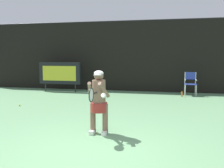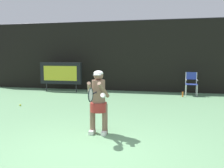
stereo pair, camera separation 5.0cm
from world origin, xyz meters
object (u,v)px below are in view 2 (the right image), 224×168
at_px(umpire_chair, 191,82).
at_px(tennis_player, 98,99).
at_px(water_bottle, 183,94).
at_px(tennis_ball_loose, 20,105).
at_px(tennis_racket, 91,95).
at_px(scoreboard, 61,73).

height_order(umpire_chair, tennis_player, tennis_player).
bearing_deg(water_bottle, umpire_chair, 51.48).
bearing_deg(umpire_chair, tennis_ball_loose, -148.35).
xyz_separation_m(water_bottle, tennis_player, (-2.23, -5.91, 0.70)).
height_order(water_bottle, tennis_player, tennis_player).
relative_size(tennis_player, tennis_racket, 2.48).
distance_m(scoreboard, tennis_racket, 7.81).
xyz_separation_m(umpire_chair, tennis_player, (-2.63, -6.41, 0.20)).
bearing_deg(scoreboard, water_bottle, -3.75).
height_order(scoreboard, tennis_racket, scoreboard).
height_order(tennis_player, tennis_ball_loose, tennis_player).
bearing_deg(tennis_ball_loose, scoreboard, 91.47).
relative_size(scoreboard, water_bottle, 8.30).
bearing_deg(umpire_chair, scoreboard, -179.08).
bearing_deg(umpire_chair, tennis_player, -112.32).
relative_size(scoreboard, tennis_racket, 3.65).
bearing_deg(tennis_ball_loose, umpire_chair, 31.65).
distance_m(umpire_chair, water_bottle, 0.81).
bearing_deg(scoreboard, umpire_chair, 0.92).
height_order(water_bottle, tennis_ball_loose, water_bottle).
bearing_deg(tennis_ball_loose, tennis_racket, -39.38).
relative_size(tennis_racket, tennis_ball_loose, 8.85).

